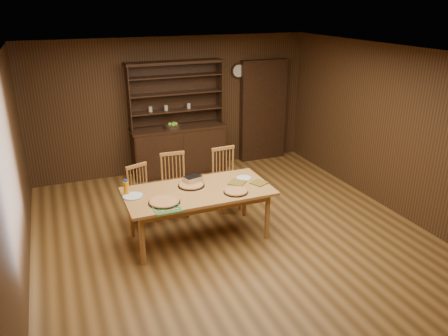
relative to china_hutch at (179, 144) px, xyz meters
name	(u,v)px	position (x,y,z in m)	size (l,w,h in m)	color
floor	(234,237)	(0.00, -2.75, -0.60)	(6.00, 6.00, 0.00)	brown
room_shell	(234,133)	(0.00, -2.75, 0.98)	(6.00, 6.00, 6.00)	white
china_hutch	(179,144)	(0.00, 0.00, 0.00)	(1.84, 0.52, 2.17)	black
doorway	(263,111)	(1.90, 0.15, 0.45)	(1.00, 0.18, 2.10)	black
wall_clock	(238,71)	(1.35, 0.20, 1.30)	(0.30, 0.05, 0.30)	black
dining_table	(198,195)	(-0.47, -2.58, 0.08)	(2.04, 1.02, 0.75)	#B07C3D
chair_left	(141,192)	(-1.12, -1.77, -0.11)	(0.48, 0.47, 0.92)	#A57138
chair_center	(175,182)	(-0.56, -1.68, -0.07)	(0.44, 0.42, 1.00)	#A57138
chair_right	(226,176)	(0.27, -1.78, -0.06)	(0.44, 0.42, 1.02)	#A57138
pizza_left	(164,202)	(-1.01, -2.81, 0.17)	(0.42, 0.42, 0.04)	black
pizza_right	(236,191)	(-0.01, -2.85, 0.17)	(0.34, 0.34, 0.04)	black
pizza_center	(191,185)	(-0.51, -2.41, 0.17)	(0.38, 0.38, 0.04)	black
cooling_rack	(166,208)	(-1.03, -2.97, 0.16)	(0.33, 0.33, 0.01)	#0B9649
plate_left	(133,196)	(-1.35, -2.46, 0.16)	(0.28, 0.28, 0.02)	silver
plate_right	(244,178)	(0.29, -2.44, 0.16)	(0.24, 0.24, 0.02)	silver
foil_dish	(193,179)	(-0.46, -2.30, 0.20)	(0.25, 0.18, 0.10)	silver
juice_bottle	(126,188)	(-1.42, -2.35, 0.25)	(0.07, 0.07, 0.22)	orange
pot_holder_a	(259,183)	(0.42, -2.68, 0.16)	(0.20, 0.20, 0.02)	#A32212
pot_holder_b	(237,183)	(0.13, -2.56, 0.16)	(0.22, 0.22, 0.02)	#A32212
fruit_bowl	(173,126)	(-0.12, -0.07, 0.39)	(0.31, 0.31, 0.12)	black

